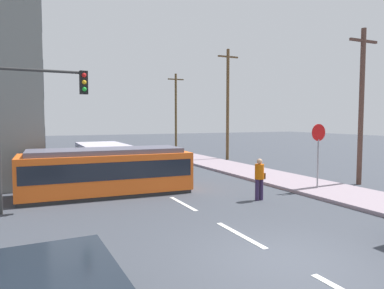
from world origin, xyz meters
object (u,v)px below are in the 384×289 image
object	(u,v)px
pedestrian_crossing	(259,177)
utility_pole_far	(176,110)
city_bus	(104,158)
traffic_light_mast	(35,109)
stop_sign	(318,142)
utility_pole_near	(361,104)
streetcar_tram	(107,171)
utility_pole_mid	(228,103)

from	to	relation	value
pedestrian_crossing	utility_pole_far	world-z (taller)	utility_pole_far
city_bus	traffic_light_mast	size ratio (longest dim) A/B	1.11
traffic_light_mast	utility_pole_far	distance (m)	26.26
stop_sign	utility_pole_near	distance (m)	3.58
city_bus	utility_pole_far	size ratio (longest dim) A/B	0.69
streetcar_tram	pedestrian_crossing	size ratio (longest dim) A/B	4.29
city_bus	pedestrian_crossing	world-z (taller)	city_bus
stop_sign	pedestrian_crossing	bearing A→B (deg)	-173.45
streetcar_tram	utility_pole_mid	world-z (taller)	utility_pole_mid
traffic_light_mast	utility_pole_near	bearing A→B (deg)	-4.72
streetcar_tram	stop_sign	bearing A→B (deg)	-20.95
city_bus	utility_pole_near	distance (m)	13.95
utility_pole_mid	utility_pole_far	world-z (taller)	utility_pole_mid
utility_pole_mid	city_bus	bearing A→B (deg)	-159.17
streetcar_tram	utility_pole_near	size ratio (longest dim) A/B	0.94
stop_sign	utility_pole_near	size ratio (longest dim) A/B	0.38
traffic_light_mast	utility_pole_mid	world-z (taller)	utility_pole_mid
pedestrian_crossing	traffic_light_mast	xyz separation A→B (m)	(-8.04, 1.95, 2.64)
stop_sign	utility_pole_mid	distance (m)	13.00
utility_pole_far	utility_pole_mid	bearing A→B (deg)	-90.37
utility_pole_mid	stop_sign	bearing A→B (deg)	-102.29
traffic_light_mast	utility_pole_mid	distance (m)	17.97
city_bus	utility_pole_near	size ratio (longest dim) A/B	0.74
pedestrian_crossing	traffic_light_mast	bearing A→B (deg)	166.38
city_bus	utility_pole_mid	distance (m)	11.87
streetcar_tram	utility_pole_far	world-z (taller)	utility_pole_far
pedestrian_crossing	utility_pole_near	distance (m)	7.26
traffic_light_mast	utility_pole_near	distance (m)	14.64
pedestrian_crossing	stop_sign	distance (m)	3.70
city_bus	utility_pole_mid	world-z (taller)	utility_pole_mid
utility_pole_near	utility_pole_far	xyz separation A→B (m)	(-0.29, 23.22, 0.28)
city_bus	streetcar_tram	bearing A→B (deg)	-99.68
streetcar_tram	utility_pole_near	distance (m)	12.56
pedestrian_crossing	utility_pole_mid	world-z (taller)	utility_pole_mid
city_bus	stop_sign	distance (m)	11.61
traffic_light_mast	utility_pole_far	xyz separation A→B (m)	(14.29, 22.02, 0.68)
utility_pole_near	utility_pole_mid	size ratio (longest dim) A/B	0.87
city_bus	traffic_light_mast	distance (m)	8.21
stop_sign	utility_pole_far	xyz separation A→B (m)	(2.79, 23.57, 2.08)
utility_pole_mid	traffic_light_mast	bearing A→B (deg)	-142.43
traffic_light_mast	pedestrian_crossing	bearing A→B (deg)	-13.62
traffic_light_mast	city_bus	bearing A→B (deg)	62.29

